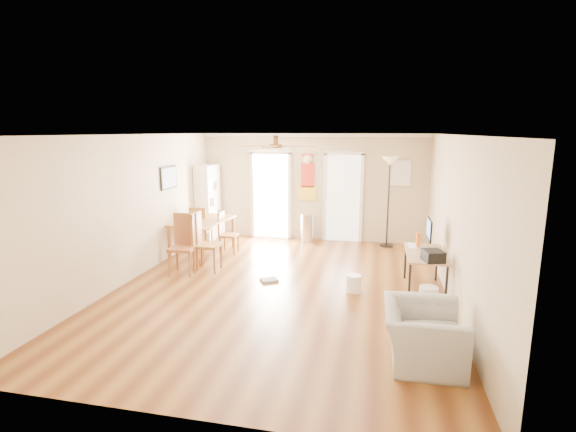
% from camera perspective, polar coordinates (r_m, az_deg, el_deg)
% --- Properties ---
extents(floor, '(7.00, 7.00, 0.00)m').
position_cam_1_polar(floor, '(7.45, -0.98, -9.60)').
color(floor, brown).
rests_on(floor, ground).
extents(ceiling, '(5.50, 7.00, 0.00)m').
position_cam_1_polar(ceiling, '(6.96, -1.05, 10.82)').
color(ceiling, silver).
rests_on(ceiling, floor).
extents(wall_back, '(5.50, 0.04, 2.60)m').
position_cam_1_polar(wall_back, '(10.49, 3.31, 3.84)').
color(wall_back, beige).
rests_on(wall_back, floor).
extents(wall_front, '(5.50, 0.04, 2.60)m').
position_cam_1_polar(wall_front, '(3.89, -12.89, -9.45)').
color(wall_front, beige).
rests_on(wall_front, floor).
extents(wall_left, '(0.04, 7.00, 2.60)m').
position_cam_1_polar(wall_left, '(8.16, -20.19, 1.01)').
color(wall_left, beige).
rests_on(wall_left, floor).
extents(wall_right, '(0.04, 7.00, 2.60)m').
position_cam_1_polar(wall_right, '(7.02, 21.44, -0.65)').
color(wall_right, beige).
rests_on(wall_right, floor).
extents(crown_molding, '(5.50, 7.00, 0.08)m').
position_cam_1_polar(crown_molding, '(6.96, -1.05, 10.49)').
color(crown_molding, white).
rests_on(crown_molding, wall_back).
extents(kitchen_doorway, '(0.90, 0.10, 2.10)m').
position_cam_1_polar(kitchen_doorway, '(10.72, -2.28, 2.66)').
color(kitchen_doorway, white).
rests_on(kitchen_doorway, wall_back).
extents(bathroom_doorway, '(0.80, 0.10, 2.10)m').
position_cam_1_polar(bathroom_doorway, '(10.43, 7.36, 2.33)').
color(bathroom_doorway, white).
rests_on(bathroom_doorway, wall_back).
extents(wall_decal, '(0.46, 0.03, 1.10)m').
position_cam_1_polar(wall_decal, '(10.46, 2.63, 5.20)').
color(wall_decal, red).
rests_on(wall_decal, wall_back).
extents(ac_grille, '(0.50, 0.04, 0.60)m').
position_cam_1_polar(ac_grille, '(10.31, 14.70, 5.60)').
color(ac_grille, white).
rests_on(ac_grille, wall_back).
extents(framed_poster, '(0.04, 0.66, 0.48)m').
position_cam_1_polar(framed_poster, '(9.29, -15.66, 4.96)').
color(framed_poster, black).
rests_on(framed_poster, wall_left).
extents(ceiling_fan, '(1.24, 1.24, 0.20)m').
position_cam_1_polar(ceiling_fan, '(6.67, -1.63, 9.34)').
color(ceiling_fan, '#593819').
rests_on(ceiling_fan, ceiling).
extents(bookshelf, '(0.43, 0.85, 1.84)m').
position_cam_1_polar(bookshelf, '(10.77, -10.64, 1.81)').
color(bookshelf, white).
rests_on(bookshelf, floor).
extents(dining_table, '(1.08, 1.60, 0.75)m').
position_cam_1_polar(dining_table, '(9.56, -11.29, -2.74)').
color(dining_table, olive).
rests_on(dining_table, floor).
extents(dining_chair_right_a, '(0.39, 0.39, 0.91)m').
position_cam_1_polar(dining_chair_right_a, '(9.47, -7.90, -2.25)').
color(dining_chair_right_a, '#A35D34').
rests_on(dining_chair_right_a, floor).
extents(dining_chair_right_b, '(0.48, 0.48, 1.12)m').
position_cam_1_polar(dining_chair_right_b, '(8.36, -10.73, -3.45)').
color(dining_chair_right_b, '#9F6F33').
rests_on(dining_chair_right_b, floor).
extents(dining_chair_near, '(0.50, 0.50, 1.12)m').
position_cam_1_polar(dining_chair_near, '(8.25, -13.92, -3.78)').
color(dining_chair_near, '#94562F').
rests_on(dining_chair_near, floor).
extents(dining_chair_far, '(0.41, 0.41, 0.98)m').
position_cam_1_polar(dining_chair_far, '(9.95, -11.47, -1.53)').
color(dining_chair_far, olive).
rests_on(dining_chair_far, floor).
extents(trash_can, '(0.36, 0.36, 0.68)m').
position_cam_1_polar(trash_can, '(10.38, 2.58, -1.63)').
color(trash_can, silver).
rests_on(trash_can, floor).
extents(torchiere_lamp, '(0.49, 0.49, 2.09)m').
position_cam_1_polar(torchiere_lamp, '(10.10, 13.26, 1.80)').
color(torchiere_lamp, black).
rests_on(torchiere_lamp, floor).
extents(computer_desk, '(0.63, 1.25, 0.67)m').
position_cam_1_polar(computer_desk, '(7.57, 17.73, -7.13)').
color(computer_desk, tan).
rests_on(computer_desk, floor).
extents(imac, '(0.11, 0.54, 0.50)m').
position_cam_1_polar(imac, '(7.77, 18.35, -2.22)').
color(imac, black).
rests_on(imac, computer_desk).
extents(keyboard, '(0.15, 0.42, 0.02)m').
position_cam_1_polar(keyboard, '(7.81, 16.26, -3.84)').
color(keyboard, silver).
rests_on(keyboard, computer_desk).
extents(printer, '(0.36, 0.40, 0.17)m').
position_cam_1_polar(printer, '(7.01, 18.81, -5.05)').
color(printer, black).
rests_on(printer, computer_desk).
extents(orange_bottle, '(0.09, 0.09, 0.24)m').
position_cam_1_polar(orange_bottle, '(7.83, 17.02, -2.99)').
color(orange_bottle, orange).
rests_on(orange_bottle, computer_desk).
extents(wastebasket_a, '(0.32, 0.32, 0.29)m').
position_cam_1_polar(wastebasket_a, '(7.32, 8.76, -8.91)').
color(wastebasket_a, white).
rests_on(wastebasket_a, floor).
extents(wastebasket_b, '(0.31, 0.31, 0.33)m').
position_cam_1_polar(wastebasket_b, '(6.97, 18.22, -10.27)').
color(wastebasket_b, white).
rests_on(wastebasket_b, floor).
extents(floor_cloth, '(0.37, 0.35, 0.04)m').
position_cam_1_polar(floor_cloth, '(7.77, -2.52, -8.55)').
color(floor_cloth, gray).
rests_on(floor_cloth, floor).
extents(armchair, '(0.90, 1.03, 0.66)m').
position_cam_1_polar(armchair, '(5.37, 17.55, -14.90)').
color(armchair, '#9D9C98').
rests_on(armchair, floor).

